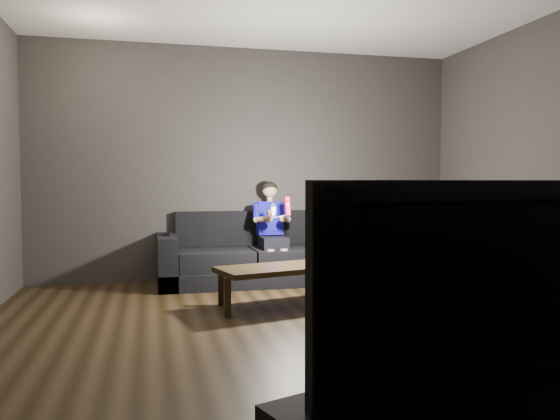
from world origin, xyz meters
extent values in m
plane|color=black|center=(0.00, 0.00, 0.00)|extent=(5.00, 5.00, 0.00)
cube|color=#393331|center=(0.00, 2.50, 1.35)|extent=(5.00, 0.04, 2.70)
cube|color=#393331|center=(0.00, -2.50, 1.35)|extent=(5.00, 0.04, 2.70)
cube|color=black|center=(-0.05, 2.14, 0.09)|extent=(2.06, 0.89, 0.18)
cube|color=black|center=(-0.46, 2.05, 0.29)|extent=(0.80, 0.63, 0.22)
cube|color=black|center=(0.37, 2.05, 0.29)|extent=(0.80, 0.63, 0.22)
cube|color=black|center=(-0.05, 2.48, 0.59)|extent=(1.65, 0.21, 0.40)
cube|color=black|center=(-0.97, 2.14, 0.28)|extent=(0.21, 0.89, 0.56)
cube|color=black|center=(0.88, 2.14, 0.28)|extent=(0.21, 0.89, 0.56)
cube|color=black|center=(0.19, 2.03, 0.46)|extent=(0.29, 0.36, 0.13)
cube|color=#1D1A91|center=(0.19, 2.22, 0.72)|extent=(0.29, 0.20, 0.40)
cube|color=yellow|center=(0.19, 2.14, 0.77)|extent=(0.09, 0.09, 0.09)
cube|color=red|center=(0.19, 2.13, 0.77)|extent=(0.06, 0.06, 0.06)
cylinder|color=tan|center=(0.19, 2.22, 0.93)|extent=(0.07, 0.07, 0.06)
sphere|color=tan|center=(0.19, 2.22, 1.04)|extent=(0.17, 0.17, 0.17)
ellipsoid|color=black|center=(0.19, 2.23, 1.06)|extent=(0.18, 0.18, 0.15)
cylinder|color=#1D1A91|center=(0.01, 2.16, 0.79)|extent=(0.08, 0.21, 0.18)
cylinder|color=#1D1A91|center=(0.36, 2.16, 0.79)|extent=(0.08, 0.21, 0.18)
cylinder|color=tan|center=(0.06, 2.00, 0.74)|extent=(0.13, 0.23, 0.10)
cylinder|color=tan|center=(0.32, 2.00, 0.74)|extent=(0.13, 0.23, 0.10)
sphere|color=tan|center=(0.12, 1.91, 0.74)|extent=(0.08, 0.08, 0.08)
sphere|color=tan|center=(0.27, 1.91, 0.74)|extent=(0.08, 0.08, 0.08)
cylinder|color=tan|center=(0.11, 1.84, 0.25)|extent=(0.09, 0.09, 0.32)
cylinder|color=tan|center=(0.26, 1.84, 0.25)|extent=(0.09, 0.09, 0.32)
cube|color=red|center=(0.27, 1.71, 0.88)|extent=(0.05, 0.08, 0.20)
cube|color=maroon|center=(0.27, 1.69, 0.94)|extent=(0.03, 0.01, 0.03)
cylinder|color=silver|center=(0.27, 1.69, 0.87)|extent=(0.02, 0.01, 0.02)
ellipsoid|color=silver|center=(0.12, 1.71, 0.84)|extent=(0.08, 0.10, 0.15)
cylinder|color=black|center=(0.12, 1.68, 0.90)|extent=(0.03, 0.01, 0.03)
cube|color=black|center=(-0.97, 2.09, 0.58)|extent=(0.05, 0.16, 0.03)
cube|color=black|center=(-0.97, 2.14, 0.59)|extent=(0.02, 0.02, 0.00)
cube|color=black|center=(-0.04, 0.89, 0.35)|extent=(1.13, 0.76, 0.05)
cube|color=black|center=(-0.52, 0.68, 0.16)|extent=(0.06, 0.06, 0.33)
cube|color=black|center=(0.43, 0.68, 0.16)|extent=(0.06, 0.06, 0.33)
cube|color=black|center=(-0.52, 1.10, 0.16)|extent=(0.06, 0.06, 0.33)
cube|color=black|center=(0.43, 1.10, 0.16)|extent=(0.06, 0.06, 0.33)
imported|color=black|center=(-0.15, -2.27, 0.81)|extent=(1.16, 0.22, 0.66)
camera|label=1|loc=(-1.14, -3.87, 1.14)|focal=35.00mm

